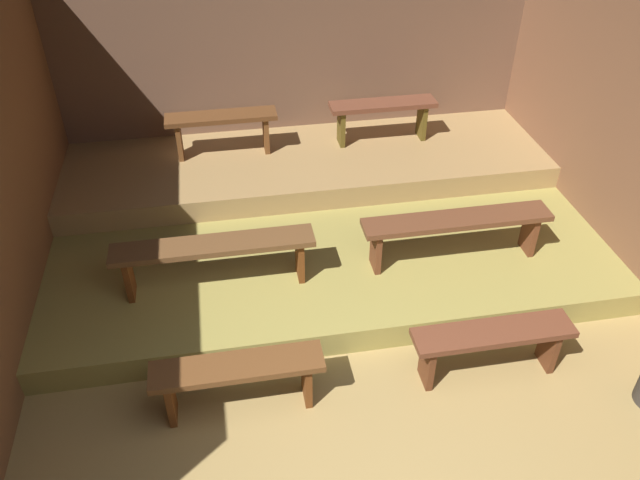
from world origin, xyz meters
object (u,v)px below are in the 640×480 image
bench_floor_right (492,340)px  bench_middle_right (383,111)px  bench_middle_left (222,124)px  bench_lower_right (456,226)px  bench_floor_left (238,374)px  bench_lower_left (214,251)px

bench_floor_right → bench_middle_right: size_ratio=1.06×
bench_floor_right → bench_middle_right: 3.05m
bench_floor_right → bench_middle_left: size_ratio=1.06×
bench_middle_left → bench_lower_right: bearing=-44.7°
bench_floor_left → bench_middle_right: (1.81, 3.01, 0.46)m
bench_middle_left → bench_middle_right: bearing=0.0°
bench_lower_left → bench_lower_right: size_ratio=1.00×
bench_floor_left → bench_middle_left: (0.08, 3.01, 0.46)m
bench_middle_right → bench_floor_left: bearing=-121.0°
bench_middle_right → bench_middle_left: bearing=180.0°
bench_floor_left → bench_floor_right: (1.89, 0.00, 0.00)m
bench_floor_left → bench_lower_right: size_ratio=0.73×
bench_floor_right → bench_middle_right: bearing=91.6°
bench_floor_right → bench_lower_left: bench_lower_left is taller
bench_floor_right → bench_lower_right: size_ratio=0.73×
bench_middle_right → bench_lower_right: bearing=-84.6°
bench_lower_left → bench_middle_right: size_ratio=1.45×
bench_lower_left → bench_floor_left: bearing=-85.1°
bench_middle_left → bench_floor_right: bearing=-59.0°
bench_lower_right → bench_lower_left: bearing=180.0°
bench_lower_left → bench_lower_right: (2.08, 0.00, 0.00)m
bench_floor_left → bench_middle_right: 3.54m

